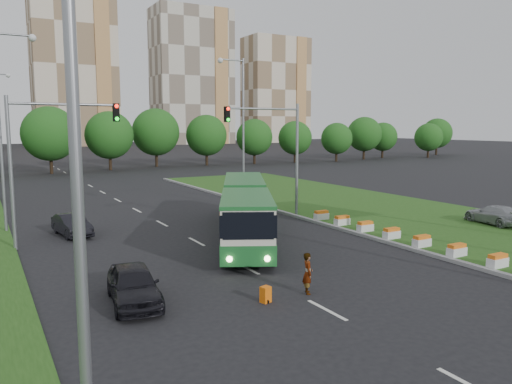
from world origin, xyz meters
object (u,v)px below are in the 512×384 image
articulated_bus (239,209)px  car_median (495,215)px  car_left_far (72,225)px  shopping_trolley (266,295)px  traffic_mast_left (43,147)px  traffic_mast_median (278,142)px  pedestrian (308,273)px  car_left_near (134,285)px

articulated_bus → car_median: 16.69m
car_left_far → car_median: size_ratio=0.92×
articulated_bus → shopping_trolley: bearing=-85.5°
traffic_mast_left → shopping_trolley: traffic_mast_left is taller
shopping_trolley → car_left_far: bearing=90.0°
traffic_mast_median → car_median: (10.77, -9.33, -4.59)m
articulated_bus → car_median: size_ratio=3.80×
car_median → traffic_mast_left: bearing=-9.7°
traffic_mast_median → car_median: bearing=-40.9°
traffic_mast_left → pedestrian: (7.81, -13.20, -4.54)m
articulated_bus → pedestrian: (-2.40, -10.42, -0.80)m
traffic_mast_median → pedestrian: size_ratio=4.95×
car_left_near → shopping_trolley: car_left_near is taller
car_left_far → shopping_trolley: 15.97m
traffic_mast_median → car_left_far: traffic_mast_median is taller
traffic_mast_median → traffic_mast_left: bearing=-176.2°
traffic_mast_median → car_left_near: bearing=-138.4°
car_median → shopping_trolley: 20.65m
car_left_near → car_left_far: 13.12m
car_left_near → shopping_trolley: (4.27, -2.25, -0.41)m
traffic_mast_left → car_median: bearing=-17.8°
traffic_mast_median → car_left_near: (-13.55, -12.01, -4.64)m
articulated_bus → car_left_far: (-8.65, 4.89, -0.98)m
car_median → pedestrian: bearing=23.2°
car_left_near → articulated_bus: bearing=51.1°
car_left_far → pedestrian: 16.54m
shopping_trolley → car_median: bearing=-2.0°
traffic_mast_left → shopping_trolley: bearing=-66.1°
traffic_mast_left → car_left_far: (1.55, 2.11, -4.71)m
traffic_mast_left → car_left_far: traffic_mast_left is taller
car_left_far → traffic_mast_left: bearing=-134.9°
articulated_bus → traffic_mast_median: bearing=64.3°
car_left_near → shopping_trolley: bearing=-20.4°
car_left_near → pedestrian: (6.19, -2.19, 0.10)m
traffic_mast_left → shopping_trolley: (5.88, -13.26, -5.05)m
pedestrian → shopping_trolley: 1.99m
traffic_mast_median → car_left_near: 18.69m
car_left_far → shopping_trolley: (4.33, -15.37, -0.34)m
traffic_mast_median → traffic_mast_left: (-15.16, -1.00, 0.00)m
traffic_mast_median → shopping_trolley: (-9.28, -14.26, -5.05)m
traffic_mast_median → traffic_mast_left: size_ratio=1.00×
car_median → pedestrian: size_ratio=2.60×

